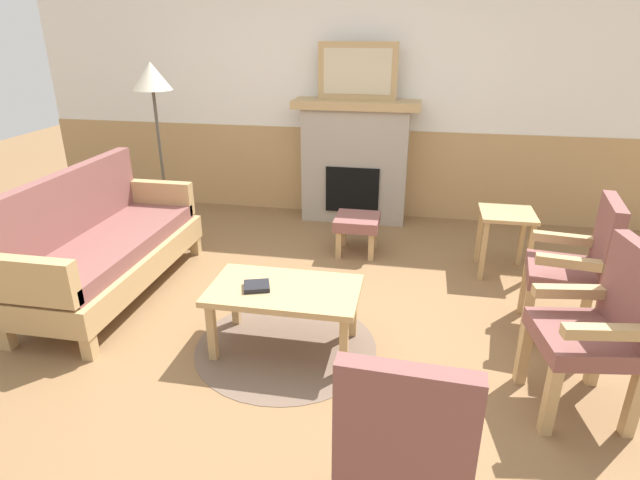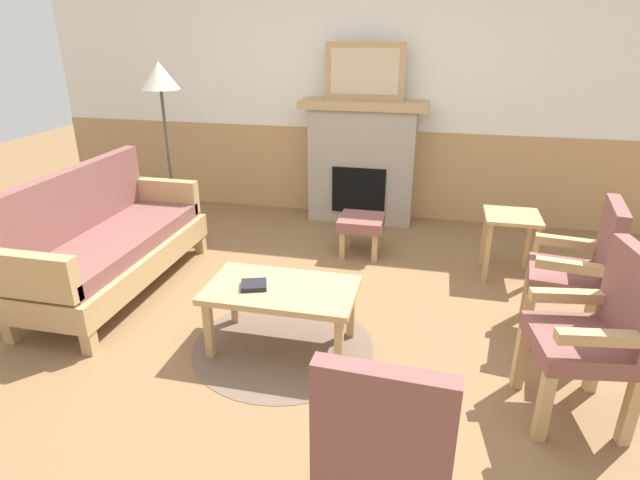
% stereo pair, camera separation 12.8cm
% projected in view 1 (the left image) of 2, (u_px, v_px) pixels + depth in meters
% --- Properties ---
extents(ground_plane, '(14.00, 14.00, 0.00)m').
position_uv_depth(ground_plane, '(311.00, 331.00, 3.63)').
color(ground_plane, olive).
extents(wall_back, '(7.20, 0.14, 2.70)m').
position_uv_depth(wall_back, '(360.00, 94.00, 5.48)').
color(wall_back, white).
rests_on(wall_back, ground_plane).
extents(fireplace, '(1.30, 0.44, 1.28)m').
position_uv_depth(fireplace, '(355.00, 160.00, 5.51)').
color(fireplace, '#A39989').
rests_on(fireplace, ground_plane).
extents(framed_picture, '(0.80, 0.04, 0.56)m').
position_uv_depth(framed_picture, '(357.00, 71.00, 5.16)').
color(framed_picture, tan).
rests_on(framed_picture, fireplace).
extents(couch, '(0.70, 1.80, 0.98)m').
position_uv_depth(couch, '(105.00, 247.00, 4.01)').
color(couch, tan).
rests_on(couch, ground_plane).
extents(coffee_table, '(0.96, 0.56, 0.44)m').
position_uv_depth(coffee_table, '(284.00, 295.00, 3.31)').
color(coffee_table, tan).
rests_on(coffee_table, ground_plane).
extents(round_rug, '(1.21, 1.21, 0.01)m').
position_uv_depth(round_rug, '(286.00, 346.00, 3.46)').
color(round_rug, brown).
rests_on(round_rug, ground_plane).
extents(book_on_table, '(0.20, 0.19, 0.03)m').
position_uv_depth(book_on_table, '(257.00, 286.00, 3.28)').
color(book_on_table, black).
rests_on(book_on_table, coffee_table).
extents(footstool, '(0.40, 0.40, 0.36)m').
position_uv_depth(footstool, '(357.00, 224.00, 4.78)').
color(footstool, tan).
rests_on(footstool, ground_plane).
extents(armchair_near_fireplace, '(0.54, 0.54, 0.98)m').
position_uv_depth(armchair_near_fireplace, '(580.00, 263.00, 3.40)').
color(armchair_near_fireplace, tan).
rests_on(armchair_near_fireplace, ground_plane).
extents(armchair_by_window_left, '(0.55, 0.55, 0.98)m').
position_uv_depth(armchair_by_window_left, '(601.00, 324.00, 2.70)').
color(armchair_by_window_left, tan).
rests_on(armchair_by_window_left, ground_plane).
extents(armchair_front_left, '(0.50, 0.50, 0.98)m').
position_uv_depth(armchair_front_left, '(404.00, 446.00, 1.92)').
color(armchair_front_left, tan).
rests_on(armchair_front_left, ground_plane).
extents(side_table, '(0.44, 0.44, 0.55)m').
position_uv_depth(side_table, '(506.00, 225.00, 4.34)').
color(side_table, tan).
rests_on(side_table, ground_plane).
extents(floor_lamp_by_couch, '(0.36, 0.36, 1.68)m').
position_uv_depth(floor_lamp_by_couch, '(153.00, 88.00, 4.78)').
color(floor_lamp_by_couch, '#332D28').
rests_on(floor_lamp_by_couch, ground_plane).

